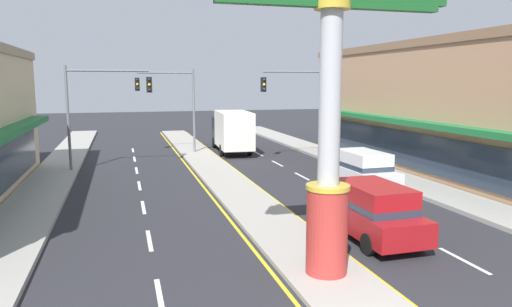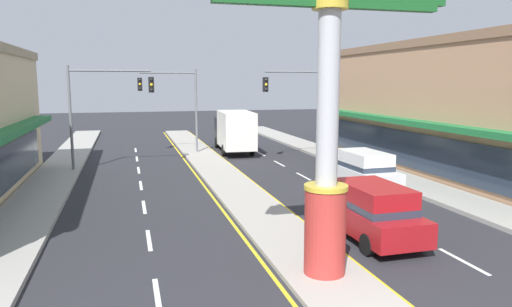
{
  "view_description": "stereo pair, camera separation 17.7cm",
  "coord_description": "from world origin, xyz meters",
  "px_view_note": "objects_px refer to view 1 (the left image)",
  "views": [
    {
      "loc": [
        -5.17,
        -6.47,
        5.26
      ],
      "look_at": [
        -0.38,
        10.44,
        2.6
      ],
      "focal_mm": 33.28,
      "sensor_mm": 36.0,
      "label": 1
    },
    {
      "loc": [
        -5.0,
        -6.51,
        5.26
      ],
      "look_at": [
        -0.38,
        10.44,
        2.6
      ],
      "focal_mm": 33.28,
      "sensor_mm": 36.0,
      "label": 2
    }
  ],
  "objects_px": {
    "storefront_right": "(477,107)",
    "box_truck_far_right_lane": "(232,130)",
    "traffic_light_median_far": "(173,97)",
    "district_sign": "(330,115)",
    "suv_near_left_lane": "(372,210)",
    "suv_near_right_lane": "(361,169)",
    "traffic_light_left_side": "(99,99)",
    "traffic_light_right_side": "(305,98)"
  },
  "relations": [
    {
      "from": "box_truck_far_right_lane",
      "to": "suv_near_right_lane",
      "type": "bearing_deg",
      "value": -76.06
    },
    {
      "from": "district_sign",
      "to": "storefront_right",
      "type": "distance_m",
      "value": 19.33
    },
    {
      "from": "storefront_right",
      "to": "suv_near_left_lane",
      "type": "distance_m",
      "value": 15.79
    },
    {
      "from": "traffic_light_left_side",
      "to": "traffic_light_right_side",
      "type": "bearing_deg",
      "value": -0.27
    },
    {
      "from": "district_sign",
      "to": "traffic_light_left_side",
      "type": "xyz_separation_m",
      "value": [
        -6.38,
        17.87,
        -0.18
      ]
    },
    {
      "from": "suv_near_right_lane",
      "to": "traffic_light_left_side",
      "type": "bearing_deg",
      "value": 145.96
    },
    {
      "from": "traffic_light_left_side",
      "to": "suv_near_right_lane",
      "type": "bearing_deg",
      "value": -34.04
    },
    {
      "from": "district_sign",
      "to": "traffic_light_left_side",
      "type": "bearing_deg",
      "value": 109.66
    },
    {
      "from": "traffic_light_left_side",
      "to": "box_truck_far_right_lane",
      "type": "distance_m",
      "value": 10.8
    },
    {
      "from": "traffic_light_right_side",
      "to": "suv_near_right_lane",
      "type": "bearing_deg",
      "value": -91.94
    },
    {
      "from": "traffic_light_right_side",
      "to": "suv_near_right_lane",
      "type": "distance_m",
      "value": 8.99
    },
    {
      "from": "traffic_light_right_side",
      "to": "suv_near_left_lane",
      "type": "xyz_separation_m",
      "value": [
        -3.58,
        -15.25,
        -3.26
      ]
    },
    {
      "from": "storefront_right",
      "to": "traffic_light_left_side",
      "type": "height_order",
      "value": "storefront_right"
    },
    {
      "from": "traffic_light_left_side",
      "to": "traffic_light_median_far",
      "type": "distance_m",
      "value": 7.3
    },
    {
      "from": "suv_near_left_lane",
      "to": "suv_near_right_lane",
      "type": "bearing_deg",
      "value": 64.36
    },
    {
      "from": "storefront_right",
      "to": "traffic_light_median_far",
      "type": "xyz_separation_m",
      "value": [
        -16.58,
        11.19,
        0.4
      ]
    },
    {
      "from": "traffic_light_median_far",
      "to": "box_truck_far_right_lane",
      "type": "bearing_deg",
      "value": -3.13
    },
    {
      "from": "suv_near_left_lane",
      "to": "traffic_light_median_far",
      "type": "bearing_deg",
      "value": 101.88
    },
    {
      "from": "traffic_light_right_side",
      "to": "traffic_light_median_far",
      "type": "distance_m",
      "value": 9.7
    },
    {
      "from": "traffic_light_left_side",
      "to": "traffic_light_right_side",
      "type": "relative_size",
      "value": 1.0
    },
    {
      "from": "traffic_light_left_side",
      "to": "suv_near_right_lane",
      "type": "xyz_separation_m",
      "value": [
        12.49,
        -8.43,
        -3.26
      ]
    },
    {
      "from": "suv_near_right_lane",
      "to": "suv_near_left_lane",
      "type": "xyz_separation_m",
      "value": [
        -3.3,
        -6.88,
        0.0
      ]
    },
    {
      "from": "box_truck_far_right_lane",
      "to": "suv_near_left_lane",
      "type": "bearing_deg",
      "value": -89.73
    },
    {
      "from": "traffic_light_median_far",
      "to": "suv_near_left_lane",
      "type": "bearing_deg",
      "value": -78.12
    },
    {
      "from": "district_sign",
      "to": "suv_near_left_lane",
      "type": "distance_m",
      "value": 5.12
    },
    {
      "from": "storefront_right",
      "to": "traffic_light_median_far",
      "type": "height_order",
      "value": "storefront_right"
    },
    {
      "from": "traffic_light_left_side",
      "to": "traffic_light_median_far",
      "type": "xyz_separation_m",
      "value": [
        4.81,
        5.49,
        -0.05
      ]
    },
    {
      "from": "district_sign",
      "to": "suv_near_left_lane",
      "type": "xyz_separation_m",
      "value": [
        2.8,
        2.56,
        -3.44
      ]
    },
    {
      "from": "district_sign",
      "to": "box_truck_far_right_lane",
      "type": "height_order",
      "value": "district_sign"
    },
    {
      "from": "traffic_light_median_far",
      "to": "suv_near_left_lane",
      "type": "xyz_separation_m",
      "value": [
        4.37,
        -20.8,
        -3.21
      ]
    },
    {
      "from": "traffic_light_left_side",
      "to": "storefront_right",
      "type": "bearing_deg",
      "value": -14.93
    },
    {
      "from": "storefront_right",
      "to": "box_truck_far_right_lane",
      "type": "xyz_separation_m",
      "value": [
        -12.31,
        10.96,
        -2.1
      ]
    },
    {
      "from": "traffic_light_left_side",
      "to": "box_truck_far_right_lane",
      "type": "bearing_deg",
      "value": 30.05
    },
    {
      "from": "suv_near_left_lane",
      "to": "traffic_light_right_side",
      "type": "bearing_deg",
      "value": 76.78
    },
    {
      "from": "suv_near_left_lane",
      "to": "box_truck_far_right_lane",
      "type": "bearing_deg",
      "value": 90.27
    },
    {
      "from": "traffic_light_median_far",
      "to": "district_sign",
      "type": "bearing_deg",
      "value": -86.14
    },
    {
      "from": "district_sign",
      "to": "suv_near_right_lane",
      "type": "relative_size",
      "value": 1.8
    },
    {
      "from": "traffic_light_right_side",
      "to": "traffic_light_median_far",
      "type": "relative_size",
      "value": 1.0
    },
    {
      "from": "traffic_light_left_side",
      "to": "box_truck_far_right_lane",
      "type": "height_order",
      "value": "traffic_light_left_side"
    },
    {
      "from": "suv_near_right_lane",
      "to": "box_truck_far_right_lane",
      "type": "xyz_separation_m",
      "value": [
        -3.4,
        13.69,
        0.71
      ]
    },
    {
      "from": "district_sign",
      "to": "suv_near_right_lane",
      "type": "bearing_deg",
      "value": 57.11
    },
    {
      "from": "traffic_light_median_far",
      "to": "suv_near_right_lane",
      "type": "bearing_deg",
      "value": -61.13
    }
  ]
}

